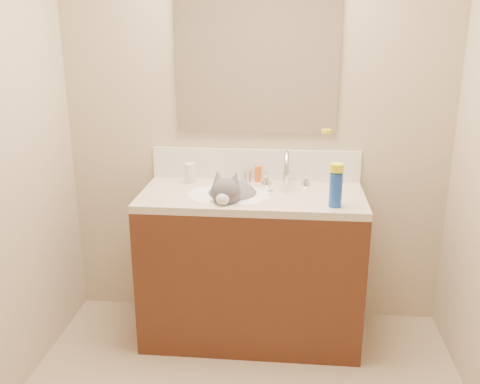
% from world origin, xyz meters
% --- Properties ---
extents(room_shell, '(2.24, 2.54, 2.52)m').
position_xyz_m(room_shell, '(0.00, 0.00, 1.49)').
color(room_shell, tan).
rests_on(room_shell, ground).
extents(vanity_cabinet, '(1.20, 0.55, 0.82)m').
position_xyz_m(vanity_cabinet, '(0.00, 0.97, 0.41)').
color(vanity_cabinet, '#452112').
rests_on(vanity_cabinet, ground).
extents(counter_slab, '(1.20, 0.55, 0.04)m').
position_xyz_m(counter_slab, '(0.00, 0.97, 0.84)').
color(counter_slab, beige).
rests_on(counter_slab, vanity_cabinet).
extents(basin, '(0.45, 0.36, 0.14)m').
position_xyz_m(basin, '(-0.12, 0.94, 0.79)').
color(basin, white).
rests_on(basin, vanity_cabinet).
extents(faucet, '(0.28, 0.20, 0.21)m').
position_xyz_m(faucet, '(0.18, 1.11, 0.95)').
color(faucet, silver).
rests_on(faucet, counter_slab).
extents(cat, '(0.33, 0.42, 0.32)m').
position_xyz_m(cat, '(-0.11, 0.94, 0.83)').
color(cat, '#4C494B').
rests_on(cat, basin).
extents(backsplash, '(1.20, 0.02, 0.18)m').
position_xyz_m(backsplash, '(0.00, 1.24, 0.95)').
color(backsplash, silver).
rests_on(backsplash, counter_slab).
extents(mirror, '(0.90, 0.02, 0.80)m').
position_xyz_m(mirror, '(0.00, 1.24, 1.54)').
color(mirror, white).
rests_on(mirror, room_shell).
extents(pill_bottle, '(0.08, 0.08, 0.11)m').
position_xyz_m(pill_bottle, '(-0.37, 1.14, 0.92)').
color(pill_bottle, silver).
rests_on(pill_bottle, counter_slab).
extents(pill_label, '(0.08, 0.08, 0.04)m').
position_xyz_m(pill_label, '(-0.37, 1.14, 0.90)').
color(pill_label, orange).
rests_on(pill_label, pill_bottle).
extents(silver_jar, '(0.07, 0.07, 0.06)m').
position_xyz_m(silver_jar, '(-0.05, 1.19, 0.89)').
color(silver_jar, '#B7B7BC').
rests_on(silver_jar, counter_slab).
extents(amber_bottle, '(0.05, 0.05, 0.09)m').
position_xyz_m(amber_bottle, '(0.02, 1.19, 0.91)').
color(amber_bottle, '#C65A17').
rests_on(amber_bottle, counter_slab).
extents(toothbrush, '(0.02, 0.13, 0.01)m').
position_xyz_m(toothbrush, '(0.10, 1.00, 0.86)').
color(toothbrush, silver).
rests_on(toothbrush, counter_slab).
extents(toothbrush_head, '(0.02, 0.03, 0.02)m').
position_xyz_m(toothbrush_head, '(0.10, 1.00, 0.87)').
color(toothbrush_head, '#6CA8E6').
rests_on(toothbrush_head, counter_slab).
extents(spray_can, '(0.07, 0.07, 0.17)m').
position_xyz_m(spray_can, '(0.43, 0.80, 0.95)').
color(spray_can, '#1842A8').
rests_on(spray_can, counter_slab).
extents(spray_cap, '(0.07, 0.07, 0.04)m').
position_xyz_m(spray_cap, '(0.43, 0.80, 1.06)').
color(spray_cap, yellow).
rests_on(spray_cap, spray_can).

